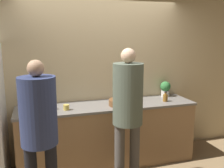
# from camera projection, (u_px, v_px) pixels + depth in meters

# --- Properties ---
(wall_back) EXTENTS (5.20, 0.06, 2.60)m
(wall_back) POSITION_uv_depth(u_px,v_px,m) (102.00, 78.00, 4.00)
(wall_back) COLOR #D6BC8C
(wall_back) RESTS_ON ground_plane
(counter) EXTENTS (2.67, 0.69, 0.95)m
(counter) POSITION_uv_depth(u_px,v_px,m) (108.00, 134.00, 3.84)
(counter) COLOR #9E754C
(counter) RESTS_ON ground_plane
(person_left) EXTENTS (0.39, 0.39, 1.72)m
(person_left) POSITION_uv_depth(u_px,v_px,m) (39.00, 124.00, 2.61)
(person_left) COLOR black
(person_left) RESTS_ON ground_plane
(person_center) EXTENTS (0.38, 0.38, 1.81)m
(person_center) POSITION_uv_depth(u_px,v_px,m) (128.00, 106.00, 3.10)
(person_center) COLOR #4C4742
(person_center) RESTS_ON ground_plane
(fruit_bowl) EXTENTS (0.38, 0.38, 0.13)m
(fruit_bowl) POSITION_uv_depth(u_px,v_px,m) (121.00, 102.00, 3.68)
(fruit_bowl) COLOR brown
(fruit_bowl) RESTS_ON counter
(utensil_crock) EXTENTS (0.11, 0.11, 0.28)m
(utensil_crock) POSITION_uv_depth(u_px,v_px,m) (31.00, 103.00, 3.55)
(utensil_crock) COLOR silver
(utensil_crock) RESTS_ON counter
(bottle_amber) EXTENTS (0.07, 0.07, 0.16)m
(bottle_amber) POSITION_uv_depth(u_px,v_px,m) (165.00, 98.00, 3.90)
(bottle_amber) COLOR brown
(bottle_amber) RESTS_ON counter
(cup_black) EXTENTS (0.08, 0.08, 0.10)m
(cup_black) POSITION_uv_depth(u_px,v_px,m) (51.00, 106.00, 3.47)
(cup_black) COLOR #28282D
(cup_black) RESTS_ON counter
(cup_yellow) EXTENTS (0.08, 0.08, 0.08)m
(cup_yellow) POSITION_uv_depth(u_px,v_px,m) (66.00, 107.00, 3.44)
(cup_yellow) COLOR gold
(cup_yellow) RESTS_ON counter
(potted_plant) EXTENTS (0.17, 0.17, 0.26)m
(potted_plant) POSITION_uv_depth(u_px,v_px,m) (165.00, 88.00, 4.22)
(potted_plant) COLOR beige
(potted_plant) RESTS_ON counter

